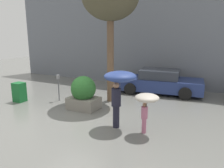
{
  "coord_description": "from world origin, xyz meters",
  "views": [
    {
      "loc": [
        4.86,
        -6.33,
        3.07
      ],
      "look_at": [
        0.85,
        1.6,
        1.05
      ],
      "focal_mm": 35.0,
      "sensor_mm": 36.0,
      "label": 1
    }
  ],
  "objects_px": {
    "planter_box": "(83,93)",
    "newspaper_box": "(19,92)",
    "parked_car_near": "(159,82)",
    "person_child": "(147,101)",
    "person_adult": "(119,82)",
    "parking_meter": "(58,82)"
  },
  "relations": [
    {
      "from": "newspaper_box",
      "to": "person_adult",
      "type": "bearing_deg",
      "value": -5.32
    },
    {
      "from": "planter_box",
      "to": "parked_car_near",
      "type": "relative_size",
      "value": 0.31
    },
    {
      "from": "planter_box",
      "to": "parking_meter",
      "type": "distance_m",
      "value": 1.76
    },
    {
      "from": "planter_box",
      "to": "newspaper_box",
      "type": "xyz_separation_m",
      "value": [
        -3.25,
        -0.5,
        -0.22
      ]
    },
    {
      "from": "person_adult",
      "to": "newspaper_box",
      "type": "distance_m",
      "value": 5.49
    },
    {
      "from": "planter_box",
      "to": "newspaper_box",
      "type": "distance_m",
      "value": 3.3
    },
    {
      "from": "person_child",
      "to": "newspaper_box",
      "type": "bearing_deg",
      "value": -154.88
    },
    {
      "from": "person_adult",
      "to": "newspaper_box",
      "type": "relative_size",
      "value": 2.12
    },
    {
      "from": "parked_car_near",
      "to": "planter_box",
      "type": "bearing_deg",
      "value": 145.0
    },
    {
      "from": "planter_box",
      "to": "newspaper_box",
      "type": "relative_size",
      "value": 1.56
    },
    {
      "from": "parking_meter",
      "to": "parked_car_near",
      "type": "bearing_deg",
      "value": 42.78
    },
    {
      "from": "planter_box",
      "to": "person_child",
      "type": "relative_size",
      "value": 1.07
    },
    {
      "from": "planter_box",
      "to": "parked_car_near",
      "type": "height_order",
      "value": "planter_box"
    },
    {
      "from": "planter_box",
      "to": "person_adult",
      "type": "xyz_separation_m",
      "value": [
        2.11,
        -1.0,
        0.87
      ]
    },
    {
      "from": "planter_box",
      "to": "parking_meter",
      "type": "relative_size",
      "value": 1.12
    },
    {
      "from": "person_adult",
      "to": "parked_car_near",
      "type": "height_order",
      "value": "person_adult"
    },
    {
      "from": "person_child",
      "to": "newspaper_box",
      "type": "height_order",
      "value": "person_child"
    },
    {
      "from": "person_child",
      "to": "parked_car_near",
      "type": "bearing_deg",
      "value": 131.03
    },
    {
      "from": "planter_box",
      "to": "parking_meter",
      "type": "bearing_deg",
      "value": 165.67
    },
    {
      "from": "person_child",
      "to": "newspaper_box",
      "type": "xyz_separation_m",
      "value": [
        -6.34,
        0.61,
        -0.62
      ]
    },
    {
      "from": "planter_box",
      "to": "newspaper_box",
      "type": "bearing_deg",
      "value": -171.25
    },
    {
      "from": "parking_meter",
      "to": "newspaper_box",
      "type": "xyz_separation_m",
      "value": [
        -1.55,
        -0.93,
        -0.45
      ]
    }
  ]
}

